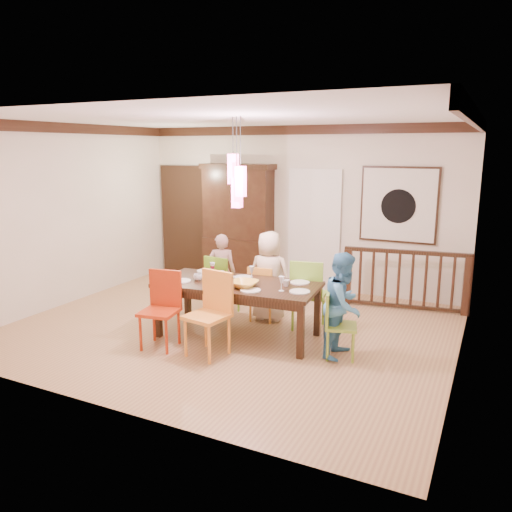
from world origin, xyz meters
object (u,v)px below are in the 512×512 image
at_px(chair_end_right, 341,321).
at_px(china_hutch, 238,224).
at_px(dining_table, 238,289).
at_px(person_far_left, 222,272).
at_px(person_end_right, 344,305).
at_px(chair_far_left, 223,280).
at_px(balustrade, 405,279).
at_px(person_far_mid, 269,276).

distance_m(chair_end_right, china_hutch, 3.87).
distance_m(dining_table, chair_end_right, 1.47).
relative_size(person_far_left, person_end_right, 0.94).
distance_m(person_far_left, person_end_right, 2.40).
bearing_deg(dining_table, person_far_left, 125.48).
bearing_deg(person_end_right, chair_far_left, 74.72).
bearing_deg(chair_far_left, china_hutch, -63.50).
distance_m(china_hutch, balustrade, 3.24).
relative_size(dining_table, person_far_mid, 1.67).
xyz_separation_m(china_hutch, person_far_left, (0.57, -1.62, -0.51)).
xyz_separation_m(china_hutch, person_far_mid, (1.43, -1.72, -0.45)).
relative_size(chair_end_right, china_hutch, 0.37).
height_order(dining_table, chair_end_right, chair_end_right).
bearing_deg(china_hutch, dining_table, -62.09).
height_order(dining_table, china_hutch, china_hutch).
relative_size(chair_far_left, person_end_right, 0.71).
distance_m(chair_far_left, person_far_left, 0.19).
distance_m(chair_end_right, balustrade, 2.28).
height_order(china_hutch, person_far_left, china_hutch).
relative_size(person_far_left, person_far_mid, 0.91).
distance_m(person_far_left, person_far_mid, 0.87).
xyz_separation_m(chair_far_left, person_end_right, (2.12, -0.77, 0.12)).
bearing_deg(person_end_right, person_far_mid, 64.08).
bearing_deg(dining_table, person_end_right, -5.03).
relative_size(dining_table, balustrade, 1.15).
xyz_separation_m(chair_end_right, person_end_right, (0.00, 0.07, 0.18)).
bearing_deg(person_far_left, person_far_mid, 150.42).
bearing_deg(person_end_right, chair_end_right, -175.51).
height_order(chair_far_left, chair_end_right, chair_far_left).
height_order(chair_far_left, china_hutch, china_hutch).
xyz_separation_m(china_hutch, balustrade, (3.16, -0.35, -0.62)).
bearing_deg(person_end_right, dining_table, 94.53).
bearing_deg(dining_table, chair_far_left, 126.05).
xyz_separation_m(chair_far_left, person_far_left, (-0.10, 0.14, 0.08)).
xyz_separation_m(person_far_mid, person_end_right, (1.36, -0.81, -0.02)).
height_order(chair_far_left, person_far_mid, person_far_mid).
bearing_deg(chair_far_left, chair_end_right, 163.87).
distance_m(person_far_mid, person_end_right, 1.58).
height_order(dining_table, chair_far_left, chair_far_left).
xyz_separation_m(chair_far_left, china_hutch, (-0.67, 1.75, 0.59)).
bearing_deg(china_hutch, chair_end_right, -42.93).
height_order(dining_table, person_far_mid, person_far_mid).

